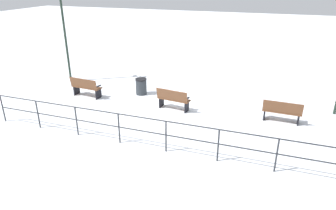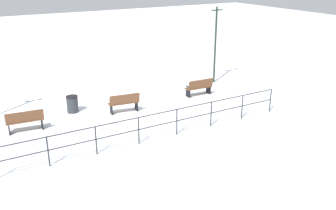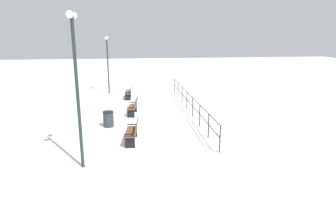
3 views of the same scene
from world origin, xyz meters
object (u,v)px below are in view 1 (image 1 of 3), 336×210
Objects in this scene: bench_nearest at (282,111)px; trash_bin at (141,86)px; bench_third at (86,87)px; lamppost_middle at (63,17)px; bench_second at (173,99)px.

bench_nearest is 6.61m from trash_bin.
lamppost_middle is at bearing 55.87° from bench_third.
bench_second reaches higher than trash_bin.
bench_second is (-0.26, 4.44, 0.02)m from bench_nearest.
bench_third is at bearing 96.81° from bench_second.
trash_bin is (1.29, 2.09, -0.10)m from bench_second.
bench_second is at bearing 95.43° from bench_nearest.
bench_nearest is 1.01× the size of bench_second.
bench_nearest is at bearing -78.93° from bench_second.
trash_bin is at bearing 65.93° from bench_second.
lamppost_middle is (1.86, 6.63, 2.94)m from bench_second.
bench_nearest is 4.45m from bench_second.
bench_nearest is 0.97× the size of bench_third.
bench_second is at bearing -121.76° from trash_bin.
trash_bin is at bearing -57.38° from bench_third.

